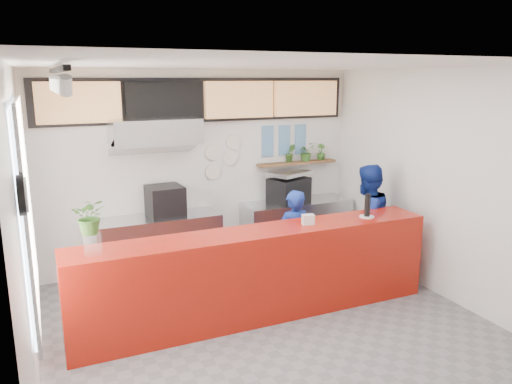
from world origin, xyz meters
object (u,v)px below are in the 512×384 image
object	(u,v)px
panini_oven	(165,201)
staff_right	(366,222)
service_counter	(259,274)
espresso_machine	(289,190)
pepper_mill	(367,205)
staff_center	(293,241)

from	to	relation	value
panini_oven	staff_right	bearing A→B (deg)	-28.46
service_counter	espresso_machine	world-z (taller)	espresso_machine
service_counter	espresso_machine	size ratio (longest dim) A/B	7.27
espresso_machine	panini_oven	bearing A→B (deg)	160.25
staff_right	pepper_mill	xyz separation A→B (m)	(-0.43, -0.57, 0.43)
espresso_machine	staff_center	size ratio (longest dim) A/B	0.44
espresso_machine	pepper_mill	size ratio (longest dim) A/B	2.10
service_counter	staff_right	world-z (taller)	staff_right
pepper_mill	service_counter	bearing A→B (deg)	178.51
espresso_machine	staff_center	xyz separation A→B (m)	(-0.61, -1.29, -0.39)
staff_right	pepper_mill	bearing A→B (deg)	36.75
staff_center	pepper_mill	size ratio (longest dim) A/B	4.82
service_counter	panini_oven	size ratio (longest dim) A/B	9.10
espresso_machine	staff_right	bearing A→B (deg)	-84.07
staff_center	staff_right	distance (m)	1.22
panini_oven	service_counter	bearing A→B (deg)	-72.13
staff_center	pepper_mill	xyz separation A→B (m)	(0.79, -0.55, 0.55)
panini_oven	staff_center	bearing A→B (deg)	-45.11
panini_oven	espresso_machine	xyz separation A→B (m)	(2.03, 0.00, -0.02)
service_counter	pepper_mill	xyz separation A→B (m)	(1.53, -0.04, 0.71)
service_counter	pepper_mill	bearing A→B (deg)	-1.49
staff_center	staff_right	size ratio (longest dim) A/B	0.85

